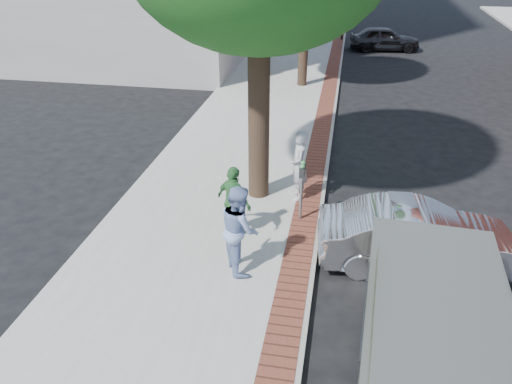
% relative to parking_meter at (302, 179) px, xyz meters
% --- Properties ---
extents(ground, '(120.00, 120.00, 0.00)m').
position_rel_parking_meter_xyz_m(ground, '(-0.59, -0.83, -1.21)').
color(ground, black).
rests_on(ground, ground).
extents(sidewalk, '(5.00, 60.00, 0.15)m').
position_rel_parking_meter_xyz_m(sidewalk, '(-2.09, 7.17, -1.13)').
color(sidewalk, '#9E9991').
rests_on(sidewalk, ground).
extents(brick_strip, '(0.60, 60.00, 0.01)m').
position_rel_parking_meter_xyz_m(brick_strip, '(0.11, 7.17, -1.05)').
color(brick_strip, brown).
rests_on(brick_strip, sidewalk).
extents(curb, '(0.10, 60.00, 0.15)m').
position_rel_parking_meter_xyz_m(curb, '(0.46, 7.17, -1.13)').
color(curb, gray).
rests_on(curb, ground).
extents(office_base, '(18.20, 22.20, 4.00)m').
position_rel_parking_meter_xyz_m(office_base, '(-13.59, 21.17, 0.79)').
color(office_base, gray).
rests_on(office_base, ground).
extents(signal_near, '(0.70, 0.15, 3.80)m').
position_rel_parking_meter_xyz_m(signal_near, '(0.31, 21.17, 1.05)').
color(signal_near, black).
rests_on(signal_near, ground).
extents(parking_meter, '(0.12, 0.32, 1.47)m').
position_rel_parking_meter_xyz_m(parking_meter, '(0.00, 0.00, 0.00)').
color(parking_meter, gray).
rests_on(parking_meter, sidewalk).
extents(person_gray, '(0.54, 0.72, 1.80)m').
position_rel_parking_meter_xyz_m(person_gray, '(-0.17, 1.03, -0.15)').
color(person_gray, '#ADADB2').
rests_on(person_gray, sidewalk).
extents(person_officer, '(1.03, 1.12, 1.84)m').
position_rel_parking_meter_xyz_m(person_officer, '(-1.01, -2.09, -0.13)').
color(person_officer, '#829ACA').
rests_on(person_officer, sidewalk).
extents(person_green, '(1.03, 0.87, 1.66)m').
position_rel_parking_meter_xyz_m(person_green, '(-1.38, -0.90, -0.23)').
color(person_green, '#387C3C').
rests_on(person_green, sidewalk).
extents(sedan_silver, '(4.16, 1.80, 1.33)m').
position_rel_parking_meter_xyz_m(sedan_silver, '(2.53, -1.12, -0.54)').
color(sedan_silver, silver).
rests_on(sedan_silver, ground).
extents(bg_car, '(4.00, 2.00, 1.31)m').
position_rel_parking_meter_xyz_m(bg_car, '(2.69, 19.28, -0.55)').
color(bg_car, black).
rests_on(bg_car, ground).
extents(van, '(2.32, 5.28, 1.90)m').
position_rel_parking_meter_xyz_m(van, '(2.32, -4.67, -0.16)').
color(van, gray).
rests_on(van, ground).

